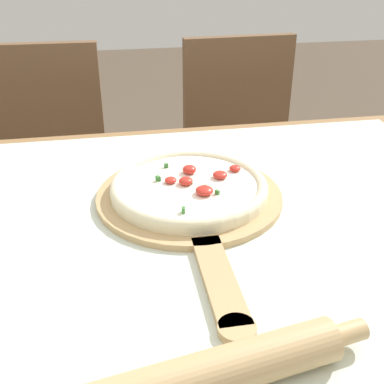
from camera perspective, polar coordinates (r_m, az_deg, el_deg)
dining_table at (r=0.89m, az=-0.75°, el=-10.05°), size 1.27×0.93×0.75m
towel_cloth at (r=0.83m, az=-0.80°, el=-3.97°), size 1.19×0.85×0.00m
pizza_peel at (r=0.88m, az=-0.07°, el=-1.19°), size 0.35×0.55×0.01m
pizza at (r=0.89m, az=-0.32°, el=0.63°), size 0.29×0.29×0.03m
rolling_pin at (r=0.55m, az=1.11°, el=-21.07°), size 0.41×0.11×0.05m
chair_left at (r=1.64m, az=-16.76°, el=2.85°), size 0.41×0.41×0.90m
chair_right at (r=1.68m, az=6.07°, el=4.66°), size 0.42×0.42×0.90m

